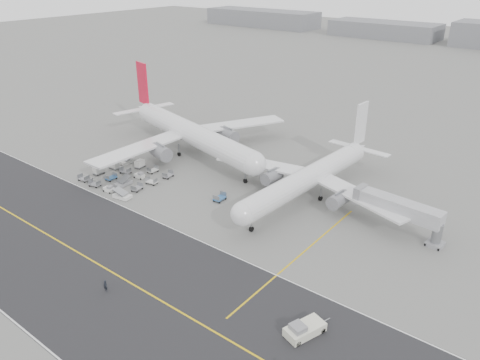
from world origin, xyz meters
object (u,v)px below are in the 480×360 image
Objects in this scene: airliner_a at (190,133)px; ground_crew_a at (105,286)px; pushback_tug at (304,329)px; jet_bridge at (399,209)px; airliner_b at (310,177)px.

airliner_a is 57.57m from ground_crew_a.
pushback_tug is 30.58m from ground_crew_a.
pushback_tug is 0.42× the size of jet_bridge.
jet_bridge is 9.13× the size of ground_crew_a.
airliner_a is 57.51m from jet_bridge.
airliner_b reaches higher than ground_crew_a.
airliner_a reaches higher than pushback_tug.
pushback_tug is (20.32, -36.09, -3.88)m from airliner_b.
pushback_tug is at bearing -56.83° from airliner_b.
ground_crew_a is at bearing -117.44° from jet_bridge.
jet_bridge reaches higher than ground_crew_a.
airliner_b is at bearing 137.87° from pushback_tug.
jet_bridge reaches higher than pushback_tug.
airliner_b is 2.68× the size of jet_bridge.
airliner_a reaches higher than ground_crew_a.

